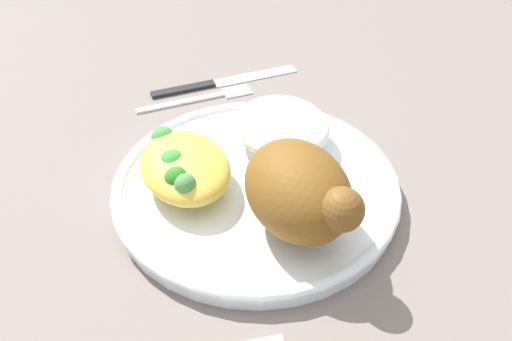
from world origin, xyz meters
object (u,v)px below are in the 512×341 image
object	(u,v)px
fork	(202,97)
mac_cheese_with_broccoli	(183,166)
plate	(256,187)
rice_pile	(282,126)
knife	(213,83)
roasted_chicken	(300,191)

from	to	relation	value
fork	mac_cheese_with_broccoli	bearing A→B (deg)	-24.28
plate	rice_pile	bearing A→B (deg)	133.06
rice_pile	mac_cheese_with_broccoli	distance (m)	0.11
mac_cheese_with_broccoli	knife	bearing A→B (deg)	152.55
mac_cheese_with_broccoli	fork	xyz separation A→B (m)	(-0.16, 0.07, -0.04)
rice_pile	fork	bearing A→B (deg)	-164.18
plate	rice_pile	size ratio (longest dim) A/B	2.64
rice_pile	fork	world-z (taller)	rice_pile
roasted_chicken	fork	size ratio (longest dim) A/B	0.84
rice_pile	knife	size ratio (longest dim) A/B	0.54
plate	fork	distance (m)	0.18
roasted_chicken	rice_pile	distance (m)	0.12
mac_cheese_with_broccoli	knife	distance (m)	0.21
fork	roasted_chicken	bearing A→B (deg)	0.15
plate	knife	xyz separation A→B (m)	(-0.21, 0.03, -0.01)
plate	roasted_chicken	distance (m)	0.08
rice_pile	knife	bearing A→B (deg)	-174.81
rice_pile	knife	world-z (taller)	rice_pile
plate	fork	world-z (taller)	plate
fork	knife	distance (m)	0.04
plate	mac_cheese_with_broccoli	world-z (taller)	mac_cheese_with_broccoli
rice_pile	fork	distance (m)	0.15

